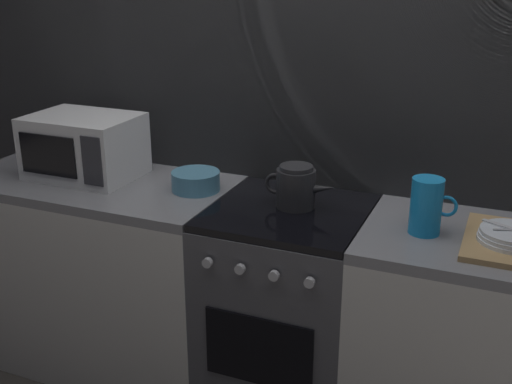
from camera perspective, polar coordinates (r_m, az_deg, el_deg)
back_wall at (r=2.64m, az=5.50°, el=6.95°), size 3.60×0.05×2.40m
counter_left at (r=3.02m, az=-13.59°, el=-7.00°), size 1.20×0.60×0.90m
stove_unit at (r=2.63m, az=2.78°, el=-10.69°), size 0.60×0.63×0.90m
microwave at (r=2.87m, az=-15.17°, el=4.00°), size 0.46×0.35×0.27m
kettle at (r=2.43m, az=3.63°, el=0.47°), size 0.28×0.15×0.17m
mixing_bowl at (r=2.63m, az=-5.43°, el=1.00°), size 0.20×0.20×0.08m
pitcher at (r=2.26m, az=15.09°, el=-1.23°), size 0.16×0.11×0.20m
dish_pile at (r=2.28m, az=21.95°, el=-3.98°), size 0.30×0.40×0.07m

